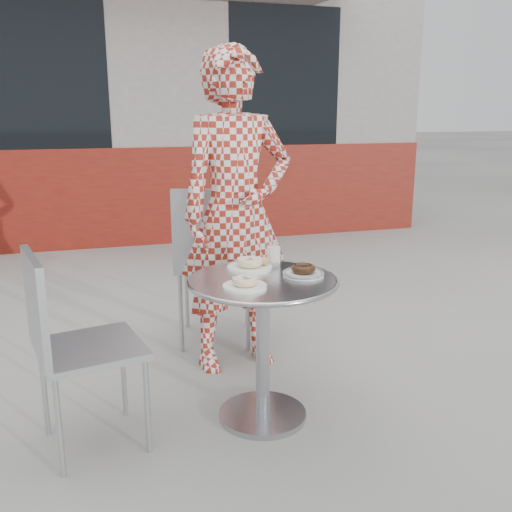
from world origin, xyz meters
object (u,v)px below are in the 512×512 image
object	(u,v)px
milk_cup	(273,255)
chair_far	(216,294)
chair_left	(90,387)
bistro_table	(263,314)
plate_near	(245,283)
plate_far	(251,264)
seated_person	(237,213)
plate_checker	(303,272)

from	to	relation	value
milk_cup	chair_far	bearing A→B (deg)	98.14
chair_left	milk_cup	xyz separation A→B (m)	(0.86, 0.19, 0.45)
bistro_table	milk_cup	distance (m)	0.31
chair_left	plate_near	xyz separation A→B (m)	(0.63, -0.10, 0.42)
plate_far	plate_near	xyz separation A→B (m)	(-0.10, -0.26, -0.00)
bistro_table	chair_far	size ratio (longest dim) A/B	0.70
seated_person	chair_left	bearing A→B (deg)	-150.45
plate_checker	seated_person	bearing A→B (deg)	103.19
seated_person	plate_checker	world-z (taller)	seated_person
milk_cup	chair_left	bearing A→B (deg)	-167.23
chair_far	plate_checker	xyz separation A→B (m)	(0.18, -0.96, 0.38)
plate_checker	plate_far	bearing A→B (deg)	140.14
chair_left	plate_far	distance (m)	0.86
plate_near	chair_left	bearing A→B (deg)	170.79
chair_far	plate_checker	bearing A→B (deg)	115.60
chair_far	milk_cup	bearing A→B (deg)	112.92
seated_person	plate_near	bearing A→B (deg)	-110.22
seated_person	milk_cup	distance (m)	0.44
seated_person	plate_checker	xyz separation A→B (m)	(0.14, -0.60, -0.17)
chair_left	seated_person	distance (m)	1.15
chair_left	plate_checker	bearing A→B (deg)	-102.02
chair_far	plate_checker	size ratio (longest dim) A/B	5.16
seated_person	chair_far	bearing A→B (deg)	88.72
plate_far	milk_cup	bearing A→B (deg)	15.02
plate_checker	milk_cup	size ratio (longest dim) A/B	1.71
seated_person	milk_cup	size ratio (longest dim) A/B	15.64
seated_person	plate_far	world-z (taller)	seated_person
seated_person	plate_checker	bearing A→B (deg)	-84.74
chair_left	bistro_table	bearing A→B (deg)	-102.15
chair_far	plate_near	bearing A→B (deg)	98.71
bistro_table	chair_left	size ratio (longest dim) A/B	0.79
chair_far	milk_cup	distance (m)	0.88
chair_far	chair_left	xyz separation A→B (m)	(-0.75, -0.96, -0.03)
chair_far	plate_far	size ratio (longest dim) A/B	4.63
plate_far	bistro_table	bearing A→B (deg)	-87.16
chair_far	chair_left	bearing A→B (deg)	66.83
bistro_table	plate_near	xyz separation A→B (m)	(-0.11, -0.10, 0.18)
bistro_table	milk_cup	world-z (taller)	milk_cup
milk_cup	bistro_table	bearing A→B (deg)	-119.81
plate_far	plate_checker	distance (m)	0.25
plate_checker	milk_cup	bearing A→B (deg)	110.77
bistro_table	plate_checker	xyz separation A→B (m)	(0.19, 0.00, 0.18)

